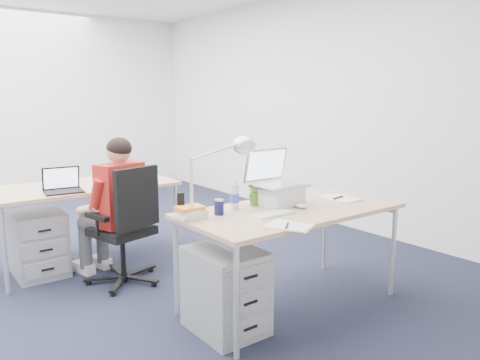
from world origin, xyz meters
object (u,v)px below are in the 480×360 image
at_px(bear_figurine, 254,194).
at_px(sunglasses, 290,201).
at_px(computer_mouse, 301,206).
at_px(dark_laptop, 63,180).
at_px(drawer_pedestal_far, 38,243).
at_px(office_chair, 125,250).
at_px(cordless_phone, 181,205).
at_px(desk_near, 291,215).
at_px(book_stack, 191,212).
at_px(far_cup, 138,172).
at_px(wireless_keyboard, 273,214).
at_px(seated_person, 111,210).
at_px(water_bottle, 234,195).
at_px(drawer_pedestal_near, 226,290).
at_px(headphones, 281,200).
at_px(desk_lamp, 213,175).
at_px(silver_laptop, 280,178).
at_px(can_koozie, 219,207).
at_px(desk_far, 83,190).

xyz_separation_m(bear_figurine, sunglasses, (0.29, -0.08, -0.07)).
distance_m(computer_mouse, dark_laptop, 1.98).
xyz_separation_m(drawer_pedestal_far, computer_mouse, (1.37, -1.79, 0.47)).
height_order(office_chair, cordless_phone, office_chair).
bearing_deg(office_chair, desk_near, -68.45).
xyz_separation_m(computer_mouse, book_stack, (-0.78, 0.23, 0.02)).
bearing_deg(far_cup, cordless_phone, -105.65).
relative_size(office_chair, wireless_keyboard, 3.18).
height_order(sunglasses, dark_laptop, dark_laptop).
height_order(desk_near, seated_person, seated_person).
relative_size(water_bottle, book_stack, 1.14).
bearing_deg(cordless_phone, sunglasses, 6.07).
height_order(drawer_pedestal_near, cordless_phone, cordless_phone).
relative_size(seated_person, computer_mouse, 12.39).
bearing_deg(far_cup, headphones, -78.43).
distance_m(drawer_pedestal_far, cordless_phone, 1.68).
bearing_deg(dark_laptop, desk_lamp, -60.77).
distance_m(desk_near, computer_mouse, 0.09).
xyz_separation_m(seated_person, book_stack, (0.11, -1.10, 0.18)).
bearing_deg(dark_laptop, silver_laptop, -44.49).
relative_size(drawer_pedestal_near, book_stack, 2.98).
bearing_deg(drawer_pedestal_near, silver_laptop, 14.73).
height_order(desk_lamp, dark_laptop, desk_lamp).
xyz_separation_m(can_koozie, desk_lamp, (-0.05, 0.00, 0.22)).
height_order(can_koozie, water_bottle, water_bottle).
height_order(headphones, desk_lamp, desk_lamp).
relative_size(silver_laptop, book_stack, 2.18).
xyz_separation_m(drawer_pedestal_near, wireless_keyboard, (0.37, -0.03, 0.46)).
distance_m(silver_laptop, far_cup, 1.81).
bearing_deg(wireless_keyboard, desk_lamp, 143.96).
xyz_separation_m(desk_far, computer_mouse, (0.93, -1.85, 0.06)).
xyz_separation_m(silver_laptop, sunglasses, (0.13, 0.02, -0.19)).
bearing_deg(desk_near, silver_laptop, 88.77).
bearing_deg(desk_near, dark_laptop, 125.93).
relative_size(office_chair, headphones, 4.00).
bearing_deg(cordless_phone, drawer_pedestal_far, 124.06).
distance_m(seated_person, cordless_phone, 1.05).
bearing_deg(dark_laptop, seated_person, -35.24).
relative_size(can_koozie, dark_laptop, 0.36).
xyz_separation_m(desk_near, desk_lamp, (-0.56, 0.17, 0.32)).
relative_size(office_chair, drawer_pedestal_near, 1.78).
xyz_separation_m(desk_near, far_cup, (-0.29, 1.90, 0.09)).
height_order(drawer_pedestal_near, dark_laptop, dark_laptop).
xyz_separation_m(can_koozie, far_cup, (0.22, 1.74, -0.01)).
height_order(seated_person, silver_laptop, seated_person).
xyz_separation_m(wireless_keyboard, book_stack, (-0.49, 0.25, 0.03)).
relative_size(desk_far, office_chair, 1.63).
xyz_separation_m(book_stack, sunglasses, (0.86, -0.04, -0.03)).
bearing_deg(desk_far, computer_mouse, -63.30).
relative_size(drawer_pedestal_far, computer_mouse, 5.72).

